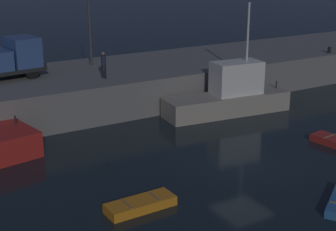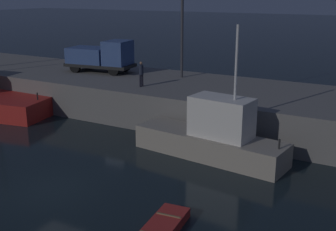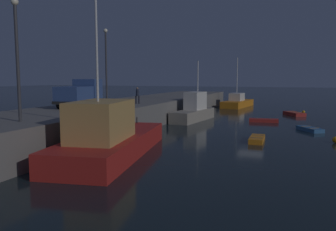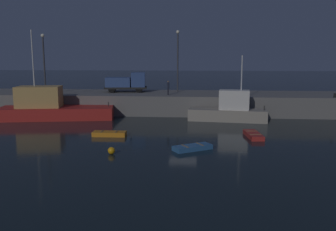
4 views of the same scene
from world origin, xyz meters
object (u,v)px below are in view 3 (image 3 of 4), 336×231
Objects in this scene: bollard_central at (204,93)px; fishing_boat_white at (237,102)px; utility_truck at (80,93)px; mooring_buoy_mid at (336,140)px; fishing_boat_blue at (109,138)px; rowboat_white_mid at (310,129)px; lamp_post_east at (106,60)px; lamp_post_west at (17,50)px; dinghy_orange_near at (257,139)px; dinghy_red_small at (294,114)px; mooring_buoy_near at (304,112)px; dockworker at (137,94)px; fishing_trawler_red at (194,110)px; bollard_west at (200,94)px; rowboat_blue_far at (264,120)px.

fishing_boat_white is at bearing -28.13° from bollard_central.
utility_truck is (-33.81, 8.70, 2.89)m from fishing_boat_white.
fishing_boat_blue is at bearing 126.34° from mooring_buoy_mid.
rowboat_white_mid is 21.98m from utility_truck.
lamp_post_east is 7.49m from utility_truck.
fishing_boat_blue is 1.78× the size of lamp_post_west.
dinghy_orange_near is at bearing 105.63° from mooring_buoy_mid.
dinghy_orange_near is 0.78× the size of dinghy_red_small.
lamp_post_east reaches higher than fishing_boat_white.
dinghy_orange_near is at bearing -106.66° from lamp_post_east.
fishing_boat_white is 3.45× the size of dinghy_orange_near.
dinghy_red_small is 3.52m from mooring_buoy_near.
fishing_boat_white is at bearing -11.46° from dockworker.
lamp_post_east is 4.69× the size of dockworker.
fishing_trawler_red is 5.10× the size of dockworker.
lamp_post_west is 4.34× the size of dockworker.
lamp_post_east reaches higher than lamp_post_west.
dinghy_red_small is 7.92× the size of bollard_west.
fishing_trawler_red is at bearing -28.64° from utility_truck.
utility_truck is (-6.57, -1.22, -3.39)m from lamp_post_east.
bollard_central is at bearing -10.07° from utility_truck.
rowboat_white_mid is at bearing -42.19° from lamp_post_west.
lamp_post_east is at bearing 162.95° from bollard_west.
utility_truck is (-14.20, 14.98, 3.49)m from rowboat_blue_far.
fishing_trawler_red is 1.17× the size of lamp_post_west.
fishing_trawler_red is 13.38m from rowboat_white_mid.
dinghy_red_small reaches higher than mooring_buoy_near.
rowboat_blue_far is (-19.60, -6.28, -0.60)m from fishing_boat_white.
mooring_buoy_mid is (-11.04, -6.50, 0.06)m from rowboat_blue_far.
lamp_post_west is at bearing 154.62° from dinghy_red_small.
mooring_buoy_near is 29.30m from lamp_post_east.
lamp_post_west is at bearing 176.79° from bollard_central.
dinghy_orange_near reaches higher than rowboat_white_mid.
rowboat_blue_far is 12.79m from mooring_buoy_near.
fishing_boat_white reaches higher than fishing_trawler_red.
dinghy_red_small is (10.11, -11.23, -0.97)m from fishing_trawler_red.
mooring_buoy_near is 32.79m from utility_truck.
dinghy_orange_near is (-32.28, -6.94, -0.60)m from fishing_boat_white.
fishing_boat_white reaches higher than rowboat_white_mid.
lamp_post_east reaches higher than dinghy_red_small.
dockworker reaches higher than rowboat_white_mid.
bollard_central is (24.74, 10.97, 2.49)m from dinghy_orange_near.
bollard_west is (32.03, 2.95, 1.38)m from fishing_boat_blue.
rowboat_blue_far is at bearing 159.62° from dinghy_red_small.
dockworker is (12.93, 4.32, 2.11)m from fishing_boat_blue.
utility_truck is at bearing 151.36° from fishing_trawler_red.
dockworker is at bearing 168.54° from fishing_boat_white.
lamp_post_west reaches higher than bollard_central.
fishing_boat_blue reaches higher than dinghy_red_small.
mooring_buoy_near is at bearing -38.71° from dockworker.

